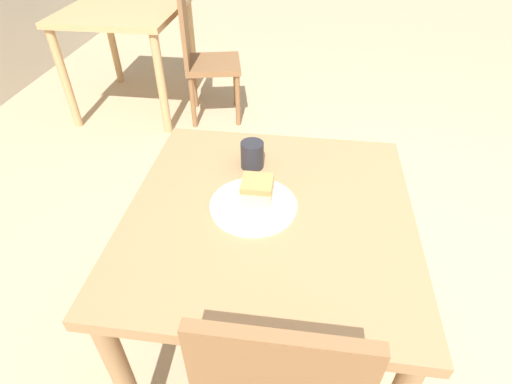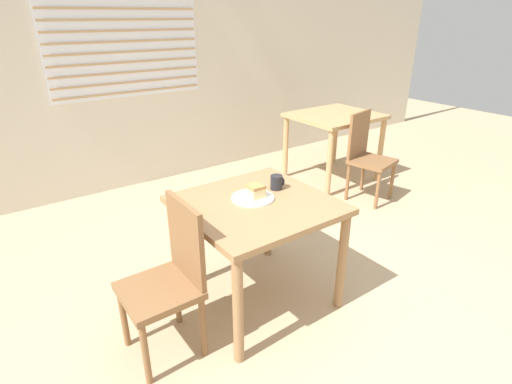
{
  "view_description": "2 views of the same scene",
  "coord_description": "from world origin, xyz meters",
  "px_view_note": "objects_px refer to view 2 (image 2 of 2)",
  "views": [
    {
      "loc": [
        -1.04,
        0.47,
        1.56
      ],
      "look_at": [
        -0.1,
        0.59,
        0.77
      ],
      "focal_mm": 28.0,
      "sensor_mm": 36.0,
      "label": 1
    },
    {
      "loc": [
        -1.44,
        -1.27,
        1.8
      ],
      "look_at": [
        -0.1,
        0.58,
        0.78
      ],
      "focal_mm": 28.0,
      "sensor_mm": 36.0,
      "label": 2
    }
  ],
  "objects_px": {
    "dining_table_near": "(256,217)",
    "coffee_mug": "(277,182)",
    "chair_near_window": "(170,276)",
    "chair_far_corner": "(367,154)",
    "cake_slice": "(256,191)",
    "dining_table_far": "(335,124)",
    "plate": "(253,198)"
  },
  "relations": [
    {
      "from": "dining_table_near",
      "to": "coffee_mug",
      "type": "relative_size",
      "value": 9.34
    },
    {
      "from": "chair_near_window",
      "to": "coffee_mug",
      "type": "xyz_separation_m",
      "value": [
        0.87,
        0.16,
        0.3
      ]
    },
    {
      "from": "chair_far_corner",
      "to": "cake_slice",
      "type": "distance_m",
      "value": 2.0
    },
    {
      "from": "cake_slice",
      "to": "dining_table_far",
      "type": "bearing_deg",
      "value": 31.84
    },
    {
      "from": "dining_table_far",
      "to": "chair_near_window",
      "type": "relative_size",
      "value": 1.02
    },
    {
      "from": "chair_near_window",
      "to": "dining_table_far",
      "type": "bearing_deg",
      "value": 117.02
    },
    {
      "from": "plate",
      "to": "coffee_mug",
      "type": "relative_size",
      "value": 2.83
    },
    {
      "from": "chair_near_window",
      "to": "coffee_mug",
      "type": "relative_size",
      "value": 9.43
    },
    {
      "from": "chair_far_corner",
      "to": "coffee_mug",
      "type": "distance_m",
      "value": 1.8
    },
    {
      "from": "coffee_mug",
      "to": "dining_table_near",
      "type": "bearing_deg",
      "value": -159.61
    },
    {
      "from": "chair_far_corner",
      "to": "plate",
      "type": "relative_size",
      "value": 3.34
    },
    {
      "from": "plate",
      "to": "cake_slice",
      "type": "xyz_separation_m",
      "value": [
        0.01,
        -0.01,
        0.05
      ]
    },
    {
      "from": "chair_far_corner",
      "to": "plate",
      "type": "xyz_separation_m",
      "value": [
        -1.89,
        -0.63,
        0.25
      ]
    },
    {
      "from": "plate",
      "to": "coffee_mug",
      "type": "xyz_separation_m",
      "value": [
        0.22,
        0.03,
        0.04
      ]
    },
    {
      "from": "dining_table_far",
      "to": "coffee_mug",
      "type": "bearing_deg",
      "value": -146.28
    },
    {
      "from": "dining_table_far",
      "to": "coffee_mug",
      "type": "height_order",
      "value": "coffee_mug"
    },
    {
      "from": "dining_table_far",
      "to": "cake_slice",
      "type": "relative_size",
      "value": 9.79
    },
    {
      "from": "plate",
      "to": "cake_slice",
      "type": "height_order",
      "value": "cake_slice"
    },
    {
      "from": "dining_table_near",
      "to": "chair_far_corner",
      "type": "relative_size",
      "value": 0.99
    },
    {
      "from": "dining_table_near",
      "to": "plate",
      "type": "relative_size",
      "value": 3.3
    },
    {
      "from": "dining_table_far",
      "to": "cake_slice",
      "type": "xyz_separation_m",
      "value": [
        -2.0,
        -1.24,
        0.13
      ]
    },
    {
      "from": "dining_table_far",
      "to": "dining_table_near",
      "type": "bearing_deg",
      "value": -147.64
    },
    {
      "from": "cake_slice",
      "to": "chair_far_corner",
      "type": "bearing_deg",
      "value": 19.0
    },
    {
      "from": "dining_table_near",
      "to": "chair_near_window",
      "type": "bearing_deg",
      "value": -173.38
    },
    {
      "from": "dining_table_near",
      "to": "dining_table_far",
      "type": "distance_m",
      "value": 2.4
    },
    {
      "from": "chair_near_window",
      "to": "plate",
      "type": "bearing_deg",
      "value": 100.99
    },
    {
      "from": "plate",
      "to": "cake_slice",
      "type": "distance_m",
      "value": 0.05
    },
    {
      "from": "dining_table_far",
      "to": "chair_far_corner",
      "type": "bearing_deg",
      "value": -102.05
    },
    {
      "from": "dining_table_far",
      "to": "chair_near_window",
      "type": "bearing_deg",
      "value": -152.98
    },
    {
      "from": "dining_table_near",
      "to": "chair_far_corner",
      "type": "distance_m",
      "value": 2.02
    },
    {
      "from": "cake_slice",
      "to": "coffee_mug",
      "type": "relative_size",
      "value": 0.99
    },
    {
      "from": "dining_table_far",
      "to": "chair_far_corner",
      "type": "height_order",
      "value": "chair_far_corner"
    }
  ]
}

